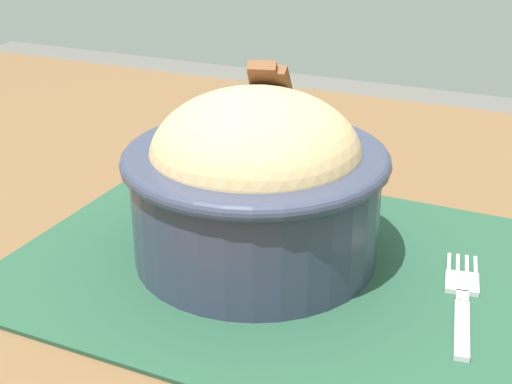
{
  "coord_description": "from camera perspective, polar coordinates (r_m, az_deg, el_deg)",
  "views": [
    {
      "loc": [
        0.12,
        -0.42,
        0.99
      ],
      "look_at": [
        -0.06,
        0.0,
        0.78
      ],
      "focal_mm": 50.71,
      "sensor_mm": 36.0,
      "label": 1
    }
  ],
  "objects": [
    {
      "name": "bowl",
      "position": [
        0.5,
        0.0,
        0.98
      ],
      "size": [
        0.19,
        0.19,
        0.14
      ],
      "color": "#2D3347",
      "rests_on": "placemat"
    },
    {
      "name": "table",
      "position": [
        0.55,
        5.94,
        -12.47
      ],
      "size": [
        1.37,
        0.85,
        0.73
      ],
      "color": "brown",
      "rests_on": "ground_plane"
    },
    {
      "name": "fork",
      "position": [
        0.5,
        15.94,
        -7.97
      ],
      "size": [
        0.03,
        0.12,
        0.0
      ],
      "color": "#BDBDBD",
      "rests_on": "placemat"
    },
    {
      "name": "placemat",
      "position": [
        0.51,
        5.67,
        -6.6
      ],
      "size": [
        0.45,
        0.29,
        0.0
      ],
      "primitive_type": "cube",
      "rotation": [
        0.0,
        0.0,
        -0.02
      ],
      "color": "#1E422D",
      "rests_on": "table"
    }
  ]
}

